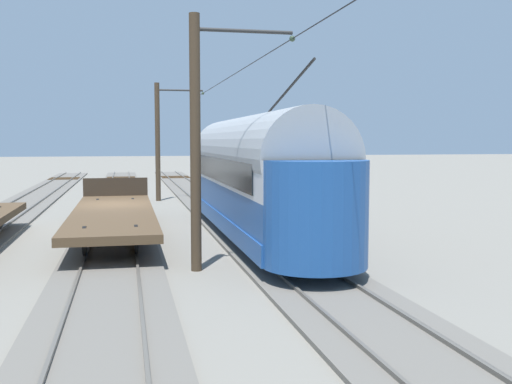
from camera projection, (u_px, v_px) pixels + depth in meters
The scene contains 7 objects.
ground_plane at pixel (115, 229), 23.15m from camera, with size 220.00×220.00×0.00m, color gray.
track_streetcar_siding at pixel (235, 223), 24.48m from camera, with size 2.80×80.00×0.18m.
track_adjacent_siding at pixel (115, 226), 23.45m from camera, with size 2.80×80.00×0.18m.
vintage_streetcar at pixel (254, 175), 20.71m from camera, with size 2.65×16.18×5.21m.
flatcar_adjacent at pixel (113, 213), 21.06m from camera, with size 2.80×11.71×1.60m.
catenary_pole_foreground at pixel (159, 139), 33.61m from camera, with size 2.83×0.28×6.69m.
catenary_pole_mid_near at pixel (198, 138), 15.41m from camera, with size 2.83×0.28×6.69m.
Camera 1 is at (-0.47, 23.59, 3.44)m, focal length 41.57 mm.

